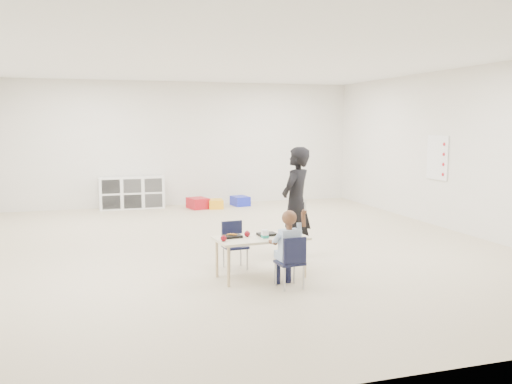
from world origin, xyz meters
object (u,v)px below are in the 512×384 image
object	(u,v)px
chair_near	(290,262)
child	(290,247)
adult	(296,203)
cubby_shelf	(132,193)
table	(261,257)

from	to	relation	value
chair_near	child	xyz separation A→B (m)	(-0.00, 0.00, 0.17)
adult	cubby_shelf	bearing A→B (deg)	-113.25
chair_near	adult	xyz separation A→B (m)	(0.58, 1.30, 0.47)
table	cubby_shelf	world-z (taller)	cubby_shelf
adult	chair_near	bearing A→B (deg)	23.00
chair_near	child	world-z (taller)	child
child	chair_near	bearing A→B (deg)	-5.12
child	adult	world-z (taller)	adult
cubby_shelf	adult	size ratio (longest dim) A/B	0.90
table	cubby_shelf	xyz separation A→B (m)	(-1.09, 5.98, 0.09)
chair_near	cubby_shelf	bearing A→B (deg)	96.13
child	adult	xyz separation A→B (m)	(0.58, 1.30, 0.30)
table	adult	xyz separation A→B (m)	(0.77, 0.82, 0.52)
adult	table	bearing A→B (deg)	3.64
child	cubby_shelf	world-z (taller)	child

